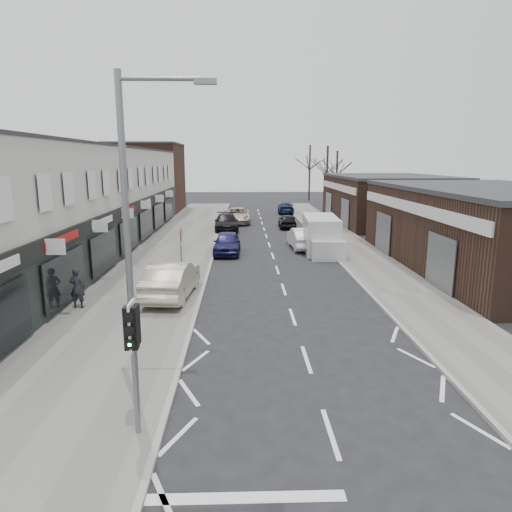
{
  "coord_description": "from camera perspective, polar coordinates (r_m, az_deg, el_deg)",
  "views": [
    {
      "loc": [
        -2.01,
        -11.4,
        6.18
      ],
      "look_at": [
        -1.49,
        5.6,
        2.6
      ],
      "focal_mm": 32.0,
      "sensor_mm": 36.0,
      "label": 1
    }
  ],
  "objects": [
    {
      "name": "parked_car_right_a",
      "position": [
        32.64,
        5.8,
        2.25
      ],
      "size": [
        1.84,
        4.63,
        1.5
      ],
      "primitive_type": "imported",
      "rotation": [
        0.0,
        0.0,
        3.2
      ],
      "color": "silver",
      "rests_on": "ground"
    },
    {
      "name": "pavement_right",
      "position": [
        34.83,
        11.14,
        1.54
      ],
      "size": [
        3.5,
        64.0,
        0.12
      ],
      "primitive_type": "cube",
      "color": "slate",
      "rests_on": "ground"
    },
    {
      "name": "right_unit_far",
      "position": [
        47.82,
        16.02,
        6.71
      ],
      "size": [
        10.0,
        16.0,
        4.5
      ],
      "primitive_type": "cube",
      "color": "#3A241A",
      "rests_on": "ground"
    },
    {
      "name": "parked_car_right_b",
      "position": [
        42.51,
        3.95,
        4.39
      ],
      "size": [
        1.65,
        3.89,
        1.31
      ],
      "primitive_type": "imported",
      "rotation": [
        0.0,
        0.0,
        3.12
      ],
      "color": "black",
      "rests_on": "ground"
    },
    {
      "name": "sedan_on_pavement",
      "position": [
        20.91,
        -10.49,
        -2.85
      ],
      "size": [
        2.14,
        5.06,
        1.62
      ],
      "primitive_type": "imported",
      "rotation": [
        0.0,
        0.0,
        3.06
      ],
      "color": "#B7AD92",
      "rests_on": "pavement_left"
    },
    {
      "name": "tree_far_a",
      "position": [
        60.72,
        8.74,
        5.91
      ],
      "size": [
        3.6,
        3.6,
        8.0
      ],
      "primitive_type": null,
      "color": "#382D26",
      "rests_on": "ground"
    },
    {
      "name": "parked_car_right_c",
      "position": [
        54.45,
        3.75,
        6.04
      ],
      "size": [
        2.09,
        4.63,
        1.32
      ],
      "primitive_type": "imported",
      "rotation": [
        0.0,
        0.0,
        3.09
      ],
      "color": "#131D3C",
      "rests_on": "ground"
    },
    {
      "name": "brick_block_far",
      "position": [
        57.6,
        -13.46,
        9.4
      ],
      "size": [
        8.0,
        10.0,
        8.0
      ],
      "primitive_type": "cube",
      "color": "#41241C",
      "rests_on": "ground"
    },
    {
      "name": "tree_far_b",
      "position": [
        67.06,
        9.92,
        6.42
      ],
      "size": [
        3.6,
        3.6,
        7.5
      ],
      "primitive_type": null,
      "color": "#382D26",
      "rests_on": "ground"
    },
    {
      "name": "pavement_left",
      "position": [
        34.28,
        -9.69,
        1.43
      ],
      "size": [
        5.5,
        64.0,
        0.12
      ],
      "primitive_type": "cube",
      "color": "slate",
      "rests_on": "ground"
    },
    {
      "name": "traffic_light",
      "position": [
        10.39,
        -15.15,
        -9.8
      ],
      "size": [
        0.28,
        0.6,
        3.1
      ],
      "color": "slate",
      "rests_on": "pavement_left"
    },
    {
      "name": "white_van",
      "position": [
        31.54,
        8.14,
        2.56
      ],
      "size": [
        2.52,
        6.3,
        2.4
      ],
      "rotation": [
        0.0,
        0.0,
        -0.07
      ],
      "color": "silver",
      "rests_on": "ground"
    },
    {
      "name": "ground",
      "position": [
        13.12,
        7.58,
        -16.33
      ],
      "size": [
        160.0,
        160.0,
        0.0
      ],
      "primitive_type": "plane",
      "color": "black",
      "rests_on": "ground"
    },
    {
      "name": "parked_car_left_a",
      "position": [
        30.69,
        -3.63,
        1.64
      ],
      "size": [
        1.85,
        4.37,
        1.47
      ],
      "primitive_type": "imported",
      "rotation": [
        0.0,
        0.0,
        -0.02
      ],
      "color": "#171645",
      "rests_on": "ground"
    },
    {
      "name": "shop_terrace_left",
      "position": [
        33.07,
        -22.24,
        6.45
      ],
      "size": [
        8.0,
        41.0,
        7.1
      ],
      "primitive_type": "cube",
      "color": "beige",
      "rests_on": "ground"
    },
    {
      "name": "warning_sign",
      "position": [
        23.94,
        -9.3,
        2.16
      ],
      "size": [
        0.12,
        0.8,
        2.7
      ],
      "color": "slate",
      "rests_on": "pavement_left"
    },
    {
      "name": "tree_far_c",
      "position": [
        72.43,
        6.63,
        6.91
      ],
      "size": [
        3.6,
        3.6,
        8.5
      ],
      "primitive_type": null,
      "color": "#382D26",
      "rests_on": "ground"
    },
    {
      "name": "parked_car_left_b",
      "position": [
        40.84,
        -3.71,
        4.21
      ],
      "size": [
        2.29,
        5.19,
        1.48
      ],
      "primitive_type": "imported",
      "rotation": [
        0.0,
        0.0,
        0.04
      ],
      "color": "black",
      "rests_on": "ground"
    },
    {
      "name": "parked_car_left_c",
      "position": [
        45.74,
        -2.35,
        5.08
      ],
      "size": [
        2.58,
        5.54,
        1.54
      ],
      "primitive_type": "imported",
      "rotation": [
        0.0,
        0.0,
        -0.01
      ],
      "color": "beige",
      "rests_on": "ground"
    },
    {
      "name": "right_unit_near",
      "position": [
        29.51,
        27.74,
        2.86
      ],
      "size": [
        10.0,
        18.0,
        4.5
      ],
      "primitive_type": "cube",
      "color": "#3A241A",
      "rests_on": "ground"
    },
    {
      "name": "pedestrian",
      "position": [
        20.38,
        -21.45,
        -3.73
      ],
      "size": [
        0.66,
        0.46,
        1.73
      ],
      "primitive_type": "imported",
      "rotation": [
        0.0,
        0.0,
        3.07
      ],
      "color": "black",
      "rests_on": "pavement_left"
    },
    {
      "name": "street_lamp",
      "position": [
        11.0,
        -14.97,
        3.33
      ],
      "size": [
        2.23,
        0.22,
        8.0
      ],
      "color": "slate",
      "rests_on": "pavement_left"
    }
  ]
}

